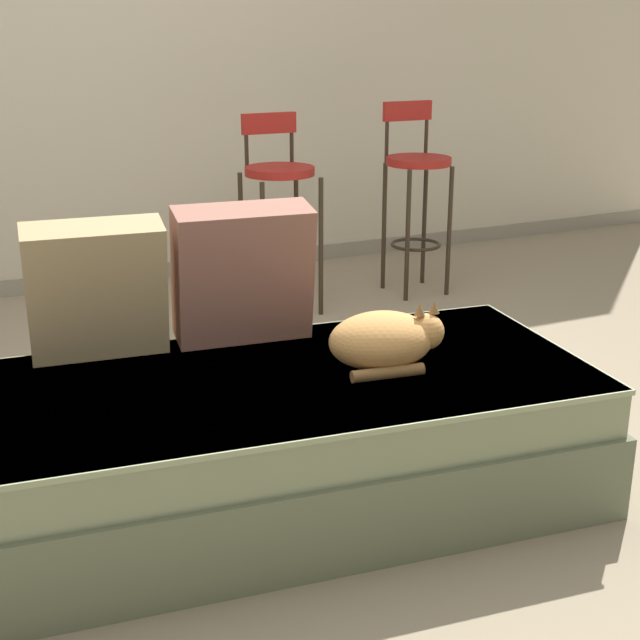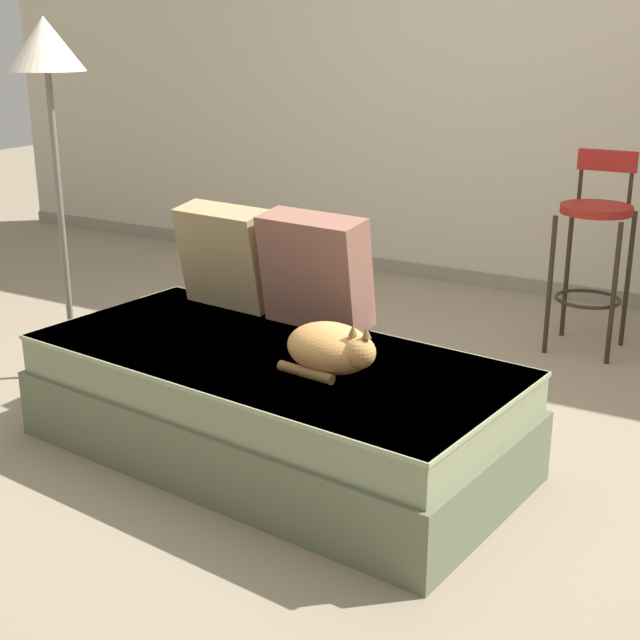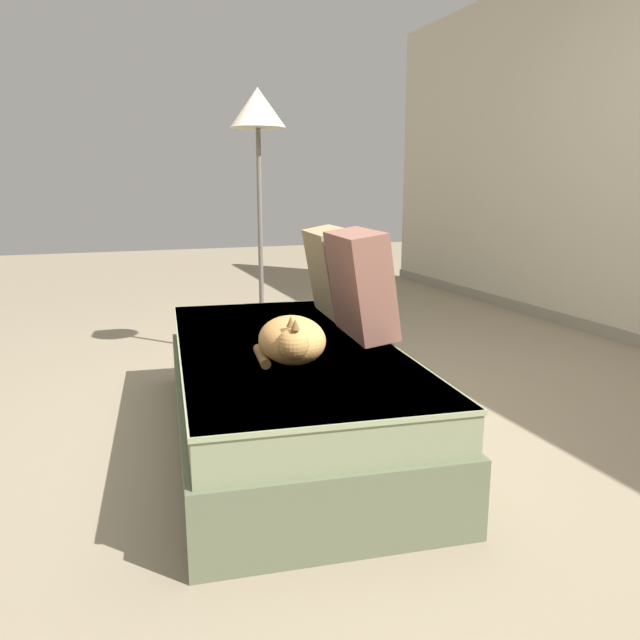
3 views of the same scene
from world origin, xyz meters
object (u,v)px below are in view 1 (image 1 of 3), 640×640
throw_pillow_middle (243,274)px  cat (385,340)px  throw_pillow_corner (96,290)px  bar_stool_by_doorway (416,181)px  couch (289,437)px  bar_stool_near_window (279,197)px

throw_pillow_middle → cat: bearing=-52.9°
throw_pillow_corner → throw_pillow_middle: (0.45, -0.05, 0.01)m
throw_pillow_corner → bar_stool_by_doorway: (1.95, 1.40, -0.03)m
couch → throw_pillow_corner: size_ratio=4.41×
bar_stool_by_doorway → bar_stool_near_window: bearing=-179.9°
couch → throw_pillow_corner: throw_pillow_corner is taller
couch → cat: bearing=-11.6°
throw_pillow_middle → cat: size_ratio=1.25×
throw_pillow_middle → bar_stool_by_doorway: size_ratio=0.45×
throw_pillow_middle → cat: (0.30, -0.40, -0.14)m
cat → bar_stool_by_doorway: (1.20, 1.84, 0.10)m
throw_pillow_middle → bar_stool_near_window: bar_stool_near_window is taller
cat → couch: bearing=168.4°
couch → bar_stool_by_doorway: (1.49, 1.78, 0.39)m
couch → bar_stool_near_window: bearing=68.4°
bar_stool_near_window → couch: bearing=-111.6°
cat → bar_stool_near_window: bar_stool_near_window is taller
throw_pillow_corner → throw_pillow_middle: size_ratio=0.95×
throw_pillow_corner → bar_stool_near_window: 1.82m
cat → bar_stool_near_window: (0.41, 1.84, 0.08)m
throw_pillow_middle → throw_pillow_corner: bearing=174.0°
cat → bar_stool_by_doorway: bar_stool_by_doorway is taller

